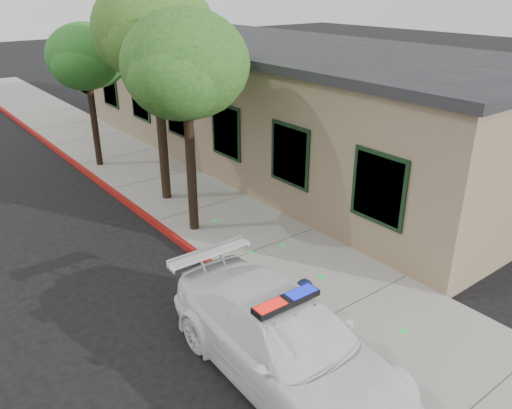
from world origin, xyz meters
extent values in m
plane|color=black|center=(0.00, 0.00, 0.00)|extent=(120.00, 120.00, 0.00)
cube|color=gray|center=(1.60, 3.00, 0.07)|extent=(3.20, 60.00, 0.15)
cube|color=maroon|center=(0.06, 3.00, 0.08)|extent=(0.14, 60.00, 0.16)
cube|color=#887359|center=(6.70, 9.00, 2.00)|extent=(7.00, 20.00, 4.00)
cube|color=black|center=(6.70, 9.00, 4.12)|extent=(7.30, 20.30, 0.24)
cube|color=black|center=(3.17, 1.00, 1.95)|extent=(0.08, 1.48, 1.68)
cube|color=black|center=(3.17, 4.00, 1.95)|extent=(0.08, 1.48, 1.68)
cube|color=black|center=(3.17, 7.00, 1.95)|extent=(0.08, 1.48, 1.68)
cube|color=black|center=(3.17, 10.00, 1.95)|extent=(0.08, 1.48, 1.68)
cube|color=black|center=(3.17, 13.00, 1.95)|extent=(0.08, 1.48, 1.68)
cube|color=black|center=(3.17, 16.00, 1.95)|extent=(0.08, 1.48, 1.68)
cube|color=black|center=(3.17, 19.00, 1.95)|extent=(0.08, 1.48, 1.68)
imported|color=white|center=(-0.90, -0.57, 0.73)|extent=(2.14, 5.05, 1.45)
cube|color=black|center=(-0.90, -0.57, 1.51)|extent=(1.21, 0.30, 0.10)
cube|color=red|center=(-1.22, -0.56, 1.52)|extent=(0.52, 0.25, 0.11)
cube|color=#0D1AE2|center=(-0.58, -0.57, 1.52)|extent=(0.52, 0.25, 0.11)
cylinder|color=silver|center=(0.35, 0.32, 0.18)|extent=(0.35, 0.35, 0.06)
cylinder|color=silver|center=(0.35, 0.32, 0.50)|extent=(0.29, 0.29, 0.57)
cylinder|color=silver|center=(0.35, 0.32, 0.80)|extent=(0.33, 0.33, 0.04)
ellipsoid|color=#0F1739|center=(0.35, 0.32, 0.87)|extent=(0.30, 0.30, 0.23)
cylinder|color=#0F1739|center=(0.35, 0.32, 0.97)|extent=(0.07, 0.07, 0.06)
cylinder|color=silver|center=(0.17, 0.31, 0.52)|extent=(0.13, 0.12, 0.11)
cylinder|color=silver|center=(0.53, 0.33, 0.52)|extent=(0.13, 0.12, 0.11)
cylinder|color=silver|center=(0.36, 0.14, 0.54)|extent=(0.15, 0.13, 0.15)
cylinder|color=black|center=(0.70, 4.98, 1.86)|extent=(0.25, 0.25, 3.41)
ellipsoid|color=#184F19|center=(0.70, 4.98, 4.42)|extent=(3.04, 3.04, 2.58)
ellipsoid|color=#184F19|center=(1.16, 5.30, 4.13)|extent=(2.28, 2.28, 1.93)
ellipsoid|color=#184F19|center=(0.34, 4.68, 4.23)|extent=(2.37, 2.37, 2.02)
cylinder|color=black|center=(1.15, 7.33, 2.11)|extent=(0.28, 0.28, 3.93)
ellipsoid|color=#32561A|center=(1.15, 7.33, 5.03)|extent=(3.29, 3.29, 2.80)
ellipsoid|color=#32561A|center=(1.42, 7.79, 4.71)|extent=(2.65, 2.65, 2.25)
ellipsoid|color=#32561A|center=(0.83, 6.97, 4.82)|extent=(2.55, 2.55, 2.16)
cylinder|color=black|center=(0.70, 11.53, 1.65)|extent=(0.22, 0.22, 3.01)
ellipsoid|color=#265B1C|center=(0.70, 11.53, 3.93)|extent=(2.58, 2.58, 2.19)
ellipsoid|color=#265B1C|center=(1.11, 11.74, 3.67)|extent=(1.98, 1.98, 1.68)
ellipsoid|color=#265B1C|center=(0.46, 11.26, 3.76)|extent=(2.06, 2.06, 1.75)
camera|label=1|loc=(-5.37, -5.55, 6.15)|focal=35.24mm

